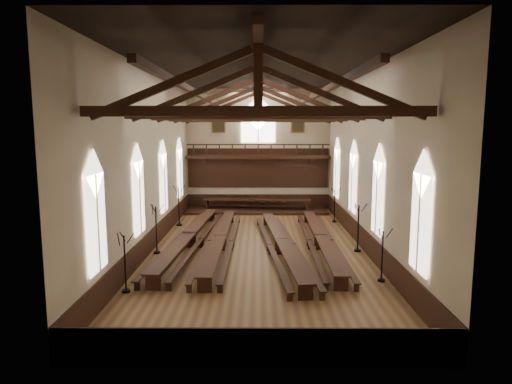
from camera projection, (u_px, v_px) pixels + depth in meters
ground at (258, 249)px, 26.01m from camera, size 26.00×26.00×0.00m
room_walls at (258, 135)px, 25.09m from camera, size 26.00×26.00×26.00m
wainscot_band at (258, 238)px, 25.92m from camera, size 12.00×26.00×1.20m
side_windows at (258, 184)px, 25.47m from camera, size 11.85×19.80×4.50m
end_window at (258, 123)px, 37.75m from camera, size 2.80×0.12×3.80m
minstrels_gallery at (258, 163)px, 37.98m from camera, size 11.80×1.24×3.70m
portraits at (258, 124)px, 37.76m from camera, size 7.75×0.09×1.45m
roof_trusses at (258, 102)px, 24.84m from camera, size 11.70×25.70×2.80m
refectory_row_a at (190, 236)px, 26.37m from camera, size 2.17×15.17×0.82m
refectory_row_b at (220, 239)px, 25.95m from camera, size 1.66×14.70×0.78m
refectory_row_c at (281, 242)px, 25.12m from camera, size 2.23×14.88×0.79m
refectory_row_d at (321, 238)px, 26.09m from camera, size 1.66×14.68×0.78m
dais at (257, 210)px, 37.28m from camera, size 11.40×3.18×0.21m
high_table at (257, 201)px, 37.16m from camera, size 8.85×1.79×0.82m
high_chairs at (257, 200)px, 38.03m from camera, size 5.01×0.51×1.06m
candelabrum_left_near at (125, 274)px, 19.05m from camera, size 0.70×0.79×2.58m
candelabrum_left_mid at (157, 239)px, 24.88m from camera, size 0.80×0.83×2.76m
candelabrum_left_far at (179, 213)px, 31.91m from camera, size 0.87×0.81×2.86m
candelabrum_right_near at (382, 265)px, 20.40m from camera, size 0.69×0.75×2.45m
candelabrum_right_mid at (358, 237)px, 25.30m from camera, size 0.74×0.85×2.75m
candelabrum_right_far at (334, 212)px, 33.09m from camera, size 0.72×0.77×2.53m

